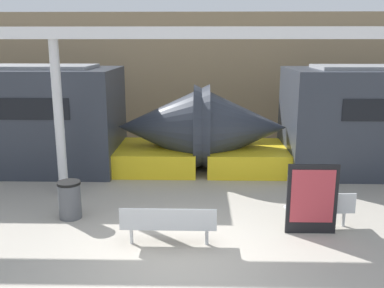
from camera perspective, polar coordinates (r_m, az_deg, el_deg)
The scene contains 8 objects.
ground_plane at distance 8.22m, azimuth -1.68°, elevation -14.78°, with size 60.00×60.00×0.00m, color #A8A093.
station_wall at distance 17.30m, azimuth -0.00°, elevation 8.93°, with size 56.00×0.20×5.00m, color #9E8460.
bench_near at distance 8.41m, azimuth -3.16°, elevation -10.46°, with size 1.86×0.45×0.82m.
bench_far at distance 9.54m, azimuth 16.73°, elevation -8.09°, with size 1.43×0.54×0.82m.
trash_bin at distance 10.07m, azimuth -15.98°, elevation -7.15°, with size 0.52×0.52×0.86m.
poster_board at distance 9.16m, azimuth 15.71°, elevation -7.07°, with size 1.04×0.07×1.49m.
support_column_near at distance 11.18m, azimuth -17.31°, elevation 3.02°, with size 0.24×0.24×3.95m, color silver.
canopy_beam at distance 11.02m, azimuth -18.11°, elevation 13.88°, with size 28.00×0.60×0.28m, color silver.
Camera 1 is at (0.40, -7.23, 3.91)m, focal length 40.00 mm.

